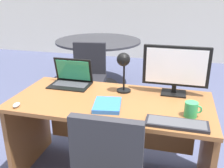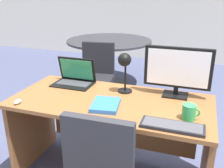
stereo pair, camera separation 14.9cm
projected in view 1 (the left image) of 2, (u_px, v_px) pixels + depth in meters
ground at (138, 105)px, 3.65m from camera, size 12.00×12.00×0.00m
desk at (112, 122)px, 2.16m from camera, size 1.57×0.75×0.73m
monitor at (176, 68)px, 2.07m from camera, size 0.53×0.16×0.40m
laptop at (72, 77)px, 2.35m from camera, size 0.36×0.25×0.24m
keyboard at (177, 124)px, 1.66m from camera, size 0.40×0.14×0.02m
mouse at (16, 105)px, 1.91m from camera, size 0.04×0.07×0.03m
desk_lamp at (124, 64)px, 2.10m from camera, size 0.12×0.14×0.34m
book at (107, 105)px, 1.91m from camera, size 0.23×0.28×0.03m
coffee_mug at (191, 109)px, 1.76m from camera, size 0.12×0.09×0.11m
meeting_table at (98, 51)px, 4.20m from camera, size 1.36×1.36×0.77m
meeting_chair_near at (88, 83)px, 3.45m from camera, size 0.56×0.56×0.88m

